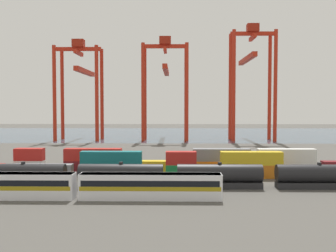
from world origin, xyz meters
name	(u,v)px	position (x,y,z in m)	size (l,w,h in m)	color
ground_plane	(134,154)	(0.00, 40.00, 0.00)	(420.00, 420.00, 0.00)	#4C4944
harbour_water	(152,134)	(0.00, 130.30, 0.00)	(400.00, 110.00, 0.01)	#384C60
passenger_train	(77,185)	(-2.77, -18.02, 2.14)	(43.98, 3.14, 3.90)	silver
freight_tank_row	(170,176)	(11.32, -9.47, 2.14)	(65.89, 3.03, 4.49)	#232326
shipping_container_1	(42,171)	(-14.42, 0.63, 1.30)	(12.10, 2.44, 2.60)	slate
shipping_container_2	(111,171)	(-0.54, 0.63, 1.30)	(12.10, 2.44, 2.60)	orange
shipping_container_3	(111,158)	(-0.54, 0.63, 3.90)	(12.10, 2.44, 2.60)	#146066
shipping_container_4	(181,171)	(13.34, 0.63, 1.30)	(6.04, 2.44, 2.60)	#197538
shipping_container_5	(181,158)	(13.34, 0.63, 3.90)	(6.04, 2.44, 2.60)	#AD211C
shipping_container_6	(251,171)	(27.21, 0.63, 1.30)	(12.10, 2.44, 2.60)	orange
shipping_container_7	(251,158)	(27.21, 0.63, 3.90)	(12.10, 2.44, 2.60)	gold
shipping_container_10	(30,166)	(-18.98, 6.19, 1.30)	(6.04, 2.44, 2.60)	silver
shipping_container_11	(29,154)	(-18.98, 6.19, 3.90)	(6.04, 2.44, 2.60)	#AD211C
shipping_container_12	(93,167)	(-5.33, 6.19, 1.30)	(12.10, 2.44, 2.60)	maroon
shipping_container_13	(93,155)	(-5.33, 6.19, 3.90)	(12.10, 2.44, 2.60)	#AD211C
shipping_container_14	(157,167)	(8.31, 6.19, 1.30)	(12.10, 2.44, 2.60)	gold
shipping_container_15	(221,167)	(21.96, 6.19, 1.30)	(12.10, 2.44, 2.60)	orange
shipping_container_16	(221,155)	(21.96, 6.19, 3.90)	(12.10, 2.44, 2.60)	slate
shipping_container_17	(286,167)	(35.60, 6.19, 1.30)	(12.10, 2.44, 2.60)	silver
shipping_container_18	(286,155)	(35.60, 6.19, 3.90)	(12.10, 2.44, 2.60)	silver
gantry_crane_west	(80,79)	(-28.58, 92.80, 25.79)	(18.95, 34.77, 42.33)	red
gantry_crane_central	(165,78)	(7.85, 93.74, 26.48)	(19.44, 40.05, 43.37)	red
gantry_crane_east	(251,71)	(44.28, 92.97, 29.45)	(18.47, 36.48, 48.49)	red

